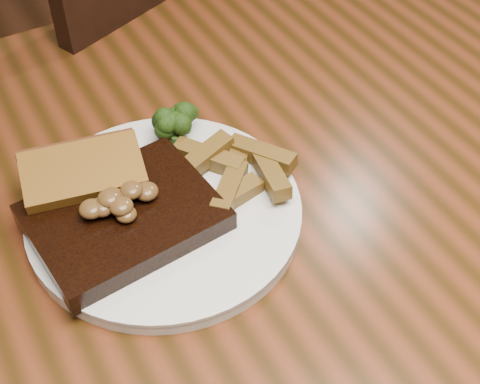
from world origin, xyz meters
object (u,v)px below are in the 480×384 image
at_px(plate, 165,213).
at_px(steak, 124,218).
at_px(chair_far, 138,109).
at_px(garlic_bread, 87,188).
at_px(dining_table, 258,274).
at_px(potato_wedges, 230,174).

xyz_separation_m(plate, steak, (-0.04, -0.00, 0.02)).
bearing_deg(chair_far, garlic_bread, 43.18).
bearing_deg(dining_table, potato_wedges, 98.02).
bearing_deg(potato_wedges, plate, -178.92).
distance_m(steak, garlic_bread, 0.06).
bearing_deg(steak, garlic_bread, 101.68).
relative_size(chair_far, plate, 3.09).
xyz_separation_m(chair_far, steak, (-0.20, -0.51, 0.31)).
distance_m(dining_table, garlic_bread, 0.21).
relative_size(dining_table, chair_far, 1.88).
distance_m(dining_table, potato_wedges, 0.13).
xyz_separation_m(chair_far, potato_wedges, (-0.08, -0.51, 0.31)).
distance_m(garlic_bread, potato_wedges, 0.15).
height_order(chair_far, plate, chair_far).
bearing_deg(plate, garlic_bread, 138.40).
xyz_separation_m(dining_table, steak, (-0.13, 0.05, 0.12)).
xyz_separation_m(garlic_bread, potato_wedges, (0.14, -0.05, -0.00)).
relative_size(steak, potato_wedges, 1.76).
height_order(dining_table, steak, steak).
height_order(dining_table, garlic_bread, garlic_bread).
bearing_deg(garlic_bread, steak, -61.29).
relative_size(chair_far, garlic_bread, 7.28).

